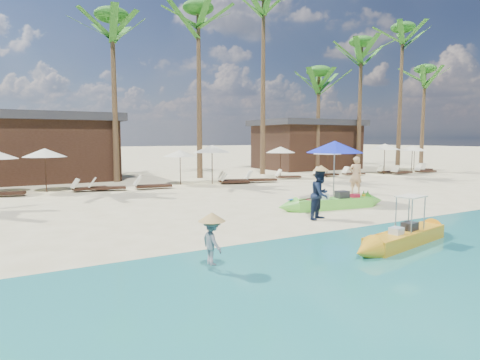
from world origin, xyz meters
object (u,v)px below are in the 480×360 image
green_canoe (333,203)px  blue_umbrella (335,147)px  tourist (355,175)px  yellow_canoe (406,237)px

green_canoe → blue_umbrella: bearing=54.8°
tourist → blue_umbrella: 3.59m
yellow_canoe → tourist: (5.88, 7.69, 0.71)m
blue_umbrella → yellow_canoe: bearing=-116.5°
green_canoe → tourist: (3.88, 2.73, 0.69)m
tourist → yellow_canoe: bearing=75.4°
blue_umbrella → tourist: bearing=29.6°
yellow_canoe → blue_umbrella: (3.03, 6.07, 2.15)m
green_canoe → blue_umbrella: size_ratio=2.02×
tourist → blue_umbrella: bearing=52.4°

